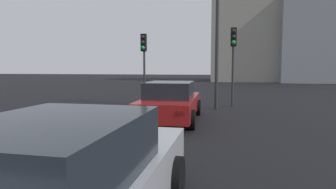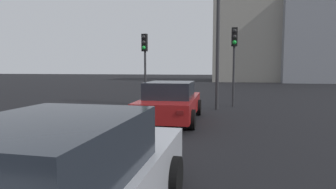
{
  "view_description": "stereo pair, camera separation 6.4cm",
  "coord_description": "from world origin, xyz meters",
  "px_view_note": "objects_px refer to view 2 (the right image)",
  "views": [
    {
      "loc": [
        0.12,
        -1.55,
        1.93
      ],
      "look_at": [
        8.71,
        0.06,
        1.1
      ],
      "focal_mm": 30.09,
      "sensor_mm": 36.0,
      "label": 1
    },
    {
      "loc": [
        0.13,
        -1.61,
        1.93
      ],
      "look_at": [
        8.71,
        0.06,
        1.1
      ],
      "focal_mm": 30.09,
      "sensor_mm": 36.0,
      "label": 2
    }
  ],
  "objects_px": {
    "car_red_lead": "(171,102)",
    "traffic_light_near_left": "(145,54)",
    "car_silver_second": "(62,188)",
    "traffic_light_near_right": "(234,50)",
    "street_lamp_kerbside": "(218,11)"
  },
  "relations": [
    {
      "from": "traffic_light_near_left",
      "to": "traffic_light_near_right",
      "type": "relative_size",
      "value": 0.95
    },
    {
      "from": "traffic_light_near_left",
      "to": "car_silver_second",
      "type": "bearing_deg",
      "value": 18.47
    },
    {
      "from": "car_red_lead",
      "to": "traffic_light_near_right",
      "type": "xyz_separation_m",
      "value": [
        4.25,
        -2.36,
        2.09
      ]
    },
    {
      "from": "car_red_lead",
      "to": "traffic_light_near_left",
      "type": "bearing_deg",
      "value": 26.05
    },
    {
      "from": "car_red_lead",
      "to": "traffic_light_near_left",
      "type": "height_order",
      "value": "traffic_light_near_left"
    },
    {
      "from": "car_red_lead",
      "to": "street_lamp_kerbside",
      "type": "distance_m",
      "value": 5.2
    },
    {
      "from": "traffic_light_near_right",
      "to": "street_lamp_kerbside",
      "type": "height_order",
      "value": "street_lamp_kerbside"
    },
    {
      "from": "traffic_light_near_left",
      "to": "traffic_light_near_right",
      "type": "bearing_deg",
      "value": 95.44
    },
    {
      "from": "car_red_lead",
      "to": "traffic_light_near_right",
      "type": "distance_m",
      "value": 5.3
    },
    {
      "from": "traffic_light_near_right",
      "to": "street_lamp_kerbside",
      "type": "relative_size",
      "value": 0.51
    },
    {
      "from": "car_silver_second",
      "to": "traffic_light_near_left",
      "type": "distance_m",
      "value": 12.25
    },
    {
      "from": "traffic_light_near_left",
      "to": "street_lamp_kerbside",
      "type": "bearing_deg",
      "value": 79.75
    },
    {
      "from": "car_silver_second",
      "to": "traffic_light_near_right",
      "type": "relative_size",
      "value": 1.18
    },
    {
      "from": "car_silver_second",
      "to": "traffic_light_near_right",
      "type": "distance_m",
      "value": 12.1
    },
    {
      "from": "street_lamp_kerbside",
      "to": "car_red_lead",
      "type": "bearing_deg",
      "value": 153.61
    }
  ]
}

